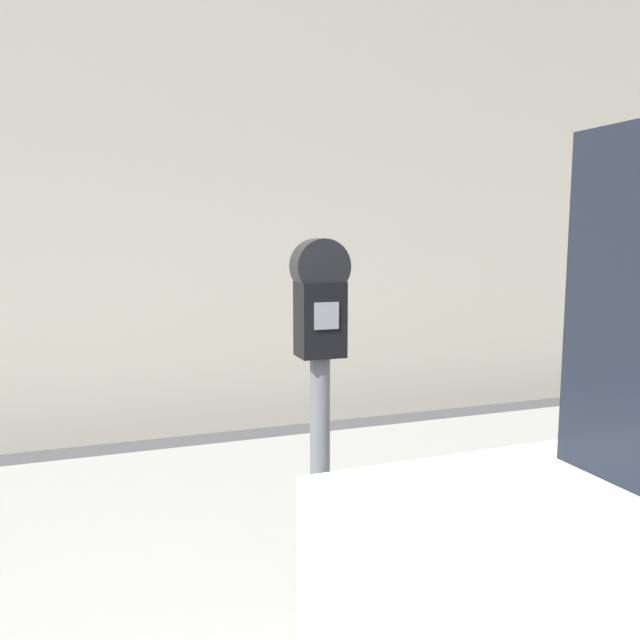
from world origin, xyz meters
TOP-DOWN VIEW (x-y plane):
  - sidewalk at (0.00, 2.20)m, footprint 24.00×2.80m
  - building_facade at (0.00, 4.41)m, footprint 24.00×0.30m
  - parking_meter at (0.35, 1.34)m, footprint 0.21×0.15m

SIDE VIEW (x-z plane):
  - sidewalk at x=0.00m, z-range 0.00..0.13m
  - parking_meter at x=0.35m, z-range 0.39..1.91m
  - building_facade at x=0.00m, z-range 0.00..6.63m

